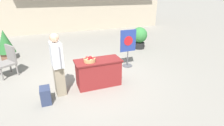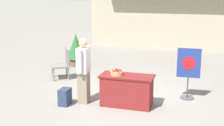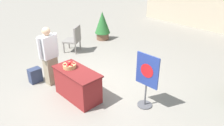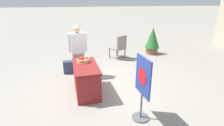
{
  "view_description": "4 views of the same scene",
  "coord_description": "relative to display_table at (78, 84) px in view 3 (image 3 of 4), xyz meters",
  "views": [
    {
      "loc": [
        -1.1,
        -5.0,
        2.56
      ],
      "look_at": [
        0.73,
        -0.34,
        0.53
      ],
      "focal_mm": 28.0,
      "sensor_mm": 36.0,
      "label": 1
    },
    {
      "loc": [
        2.0,
        -7.71,
        2.88
      ],
      "look_at": [
        -0.36,
        0.05,
        0.91
      ],
      "focal_mm": 50.0,
      "sensor_mm": 36.0,
      "label": 2
    },
    {
      "loc": [
        4.18,
        -3.21,
        3.3
      ],
      "look_at": [
        0.6,
        0.27,
        0.84
      ],
      "focal_mm": 35.0,
      "sensor_mm": 36.0,
      "label": 3
    },
    {
      "loc": [
        4.45,
        -1.0,
        2.37
      ],
      "look_at": [
        0.02,
        0.2,
        0.7
      ],
      "focal_mm": 28.0,
      "sensor_mm": 36.0,
      "label": 4
    }
  ],
  "objects": [
    {
      "name": "potted_plant_near_right",
      "position": [
        -2.82,
        3.38,
        0.26
      ],
      "size": [
        0.65,
        0.65,
        1.21
      ],
      "color": "brown",
      "rests_on": "ground_plane"
    },
    {
      "name": "person_visitor",
      "position": [
        -1.11,
        -0.1,
        0.45
      ],
      "size": [
        0.3,
        0.61,
        1.65
      ],
      "rotation": [
        0.0,
        0.0,
        0.09
      ],
      "color": "gray",
      "rests_on": "ground_plane"
    },
    {
      "name": "backpack",
      "position": [
        -1.49,
        -0.42,
        -0.18
      ],
      "size": [
        0.24,
        0.34,
        0.42
      ],
      "color": "#2D3856",
      "rests_on": "ground_plane"
    },
    {
      "name": "ground_plane",
      "position": [
        -0.21,
        0.57,
        -0.39
      ],
      "size": [
        120.0,
        120.0,
        0.0
      ],
      "primitive_type": "plane",
      "color": "gray"
    },
    {
      "name": "poster_board",
      "position": [
        1.41,
        0.95,
        0.36
      ],
      "size": [
        0.6,
        0.36,
        1.36
      ],
      "rotation": [
        0.0,
        0.0,
        -1.55
      ],
      "color": "#4C4C51",
      "rests_on": "ground_plane"
    },
    {
      "name": "apple_basket",
      "position": [
        -0.25,
        -0.03,
        0.45
      ],
      "size": [
        0.32,
        0.32,
        0.16
      ],
      "color": "tan",
      "rests_on": "display_table"
    },
    {
      "name": "display_table",
      "position": [
        0.0,
        0.0,
        0.0
      ],
      "size": [
        1.32,
        0.62,
        0.78
      ],
      "color": "maroon",
      "rests_on": "ground_plane"
    },
    {
      "name": "patio_chair",
      "position": [
        -2.54,
        1.71,
        0.14
      ],
      "size": [
        0.76,
        0.76,
        0.99
      ],
      "rotation": [
        0.0,
        0.0,
        3.7
      ],
      "color": "gray",
      "rests_on": "ground_plane"
    }
  ]
}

